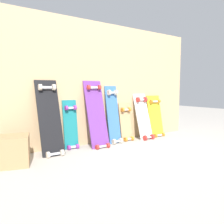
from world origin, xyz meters
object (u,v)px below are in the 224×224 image
Objects in this scene: skateboard_blue at (113,117)px; wooden_crate at (13,151)px; skateboard_purple at (97,117)px; skateboard_white at (144,119)px; skateboard_black at (50,120)px; skateboard_natural at (126,124)px; skateboard_yellow at (156,118)px; skateboard_teal at (71,127)px.

wooden_crate is at bearing -169.59° from skateboard_blue.
skateboard_blue is at bearing 10.41° from wooden_crate.
skateboard_purple reaches higher than skateboard_blue.
skateboard_purple is 0.75m from skateboard_white.
skateboard_black reaches higher than skateboard_white.
skateboard_white reaches higher than skateboard_natural.
skateboard_yellow is at bearing 2.17° from skateboard_black.
skateboard_blue reaches higher than skateboard_white.
skateboard_yellow is 2.46× the size of wooden_crate.
skateboard_black is 0.99× the size of skateboard_purple.
wooden_crate is (-1.22, -0.22, -0.20)m from skateboard_blue.
skateboard_purple is 0.51m from skateboard_natural.
skateboard_black reaches higher than skateboard_blue.
skateboard_natural is (0.22, 0.02, -0.12)m from skateboard_blue.
skateboard_teal is (0.27, 0.09, -0.11)m from skateboard_black.
skateboard_black reaches higher than skateboard_yellow.
skateboard_blue is 1.19× the size of skateboard_yellow.
skateboard_blue is 0.75m from skateboard_yellow.
skateboard_natural is at bearing 7.97° from skateboard_purple.
skateboard_yellow is at bearing 3.01° from skateboard_purple.
skateboard_yellow reaches higher than skateboard_natural.
skateboard_natural is at bearing 5.56° from skateboard_blue.
skateboard_purple is 1.25× the size of skateboard_white.
skateboard_black is 1.58m from skateboard_yellow.
skateboard_blue is (0.56, -0.04, 0.09)m from skateboard_teal.
skateboard_purple reaches higher than skateboard_white.
wooden_crate is at bearing -170.30° from skateboard_natural.
skateboard_black is at bearing -176.32° from skateboard_blue.
wooden_crate is (-1.97, -0.23, -0.12)m from skateboard_yellow.
skateboard_teal is at bearing 178.74° from skateboard_natural.
skateboard_white is 1.72m from wooden_crate.
skateboard_purple reaches higher than skateboard_yellow.
skateboard_yellow is (0.74, 0.01, -0.07)m from skateboard_blue.
skateboard_blue is at bearing 3.68° from skateboard_black.
skateboard_natural is 0.86× the size of skateboard_yellow.
skateboard_white is at bearing -171.87° from skateboard_yellow.
skateboard_teal is 2.33× the size of wooden_crate.
skateboard_black is 1.24× the size of skateboard_white.
skateboard_yellow is (1.01, 0.05, -0.10)m from skateboard_purple.
skateboard_teal is 0.73× the size of skateboard_purple.
skateboard_natural is (0.78, -0.02, -0.03)m from skateboard_teal.
skateboard_purple is 1.00m from wooden_crate.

